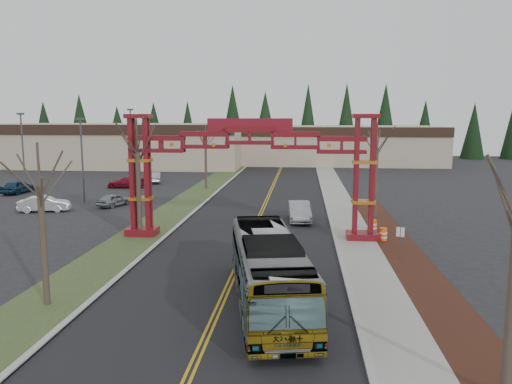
# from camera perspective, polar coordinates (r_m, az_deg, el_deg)

# --- Properties ---
(ground) EXTENTS (200.00, 200.00, 0.00)m
(ground) POSITION_cam_1_polar(r_m,az_deg,el_deg) (19.46, -6.58, -17.96)
(ground) COLOR black
(ground) RESTS_ON ground
(road) EXTENTS (12.00, 110.00, 0.02)m
(road) POSITION_cam_1_polar(r_m,az_deg,el_deg) (43.07, 0.29, -3.06)
(road) COLOR black
(road) RESTS_ON ground
(lane_line_left) EXTENTS (0.12, 100.00, 0.01)m
(lane_line_left) POSITION_cam_1_polar(r_m,az_deg,el_deg) (43.07, 0.13, -3.04)
(lane_line_left) COLOR #C29416
(lane_line_left) RESTS_ON road
(lane_line_right) EXTENTS (0.12, 100.00, 0.01)m
(lane_line_right) POSITION_cam_1_polar(r_m,az_deg,el_deg) (43.05, 0.45, -3.04)
(lane_line_right) COLOR #C29416
(lane_line_right) RESTS_ON road
(curb_right) EXTENTS (0.30, 110.00, 0.15)m
(curb_right) POSITION_cam_1_polar(r_m,az_deg,el_deg) (42.96, 8.50, -3.10)
(curb_right) COLOR #A5A5A0
(curb_right) RESTS_ON ground
(sidewalk_right) EXTENTS (2.60, 110.00, 0.14)m
(sidewalk_right) POSITION_cam_1_polar(r_m,az_deg,el_deg) (43.06, 10.43, -3.12)
(sidewalk_right) COLOR gray
(sidewalk_right) RESTS_ON ground
(landscape_strip) EXTENTS (2.60, 50.00, 0.12)m
(landscape_strip) POSITION_cam_1_polar(r_m,az_deg,el_deg) (29.09, 18.20, -9.11)
(landscape_strip) COLOR #321810
(landscape_strip) RESTS_ON ground
(grass_median) EXTENTS (4.00, 110.00, 0.08)m
(grass_median) POSITION_cam_1_polar(r_m,az_deg,el_deg) (44.47, -10.04, -2.78)
(grass_median) COLOR #334221
(grass_median) RESTS_ON ground
(curb_left) EXTENTS (0.30, 110.00, 0.15)m
(curb_left) POSITION_cam_1_polar(r_m,az_deg,el_deg) (44.01, -7.72, -2.80)
(curb_left) COLOR #A5A5A0
(curb_left) RESTS_ON ground
(gateway_arch) EXTENTS (18.20, 1.60, 8.90)m
(gateway_arch) POSITION_cam_1_polar(r_m,az_deg,el_deg) (35.32, -0.71, 4.18)
(gateway_arch) COLOR maroon
(gateway_arch) RESTS_ON ground
(retail_building_west) EXTENTS (46.00, 22.30, 7.50)m
(retail_building_west) POSITION_cam_1_polar(r_m,az_deg,el_deg) (95.28, -15.44, 5.28)
(retail_building_west) COLOR tan
(retail_building_west) RESTS_ON ground
(retail_building_east) EXTENTS (38.00, 20.30, 7.00)m
(retail_building_east) POSITION_cam_1_polar(r_m,az_deg,el_deg) (97.31, 9.10, 5.39)
(retail_building_east) COLOR tan
(retail_building_east) RESTS_ON ground
(conifer_treeline) EXTENTS (116.10, 5.60, 13.00)m
(conifer_treeline) POSITION_cam_1_polar(r_m,az_deg,el_deg) (109.10, 3.57, 7.37)
(conifer_treeline) COLOR black
(conifer_treeline) RESTS_ON ground
(transit_bus) EXTENTS (4.93, 12.28, 3.34)m
(transit_bus) POSITION_cam_1_polar(r_m,az_deg,el_deg) (23.26, 1.42, -8.97)
(transit_bus) COLOR #9FA2A6
(transit_bus) RESTS_ON ground
(silver_sedan) EXTENTS (2.14, 5.13, 1.65)m
(silver_sedan) POSITION_cam_1_polar(r_m,az_deg,el_deg) (42.12, 4.97, -2.23)
(silver_sedan) COLOR #A5A8AD
(silver_sedan) RESTS_ON ground
(parked_car_near_a) EXTENTS (2.74, 4.02, 1.27)m
(parked_car_near_a) POSITION_cam_1_polar(r_m,az_deg,el_deg) (50.93, -15.94, -0.87)
(parked_car_near_a) COLOR #93989A
(parked_car_near_a) RESTS_ON ground
(parked_car_near_b) EXTENTS (4.75, 2.68, 1.48)m
(parked_car_near_b) POSITION_cam_1_polar(r_m,az_deg,el_deg) (50.17, -23.04, -1.24)
(parked_car_near_b) COLOR white
(parked_car_near_b) RESTS_ON ground
(parked_car_mid_a) EXTENTS (4.74, 2.10, 1.35)m
(parked_car_mid_a) POSITION_cam_1_polar(r_m,az_deg,el_deg) (63.94, -14.59, 1.08)
(parked_car_mid_a) COLOR maroon
(parked_car_mid_a) RESTS_ON ground
(parked_car_mid_b) EXTENTS (2.20, 4.66, 1.54)m
(parked_car_mid_b) POSITION_cam_1_polar(r_m,az_deg,el_deg) (63.40, -25.56, 0.54)
(parked_car_mid_b) COLOR navy
(parked_car_mid_b) RESTS_ON ground
(parked_car_far_a) EXTENTS (2.49, 4.50, 1.41)m
(parked_car_far_a) POSITION_cam_1_polar(r_m,az_deg,el_deg) (68.00, -11.48, 1.64)
(parked_car_far_a) COLOR #ADAFB5
(parked_car_far_a) RESTS_ON ground
(bare_tree_median_near) EXTENTS (2.97, 2.97, 7.57)m
(bare_tree_median_near) POSITION_cam_1_polar(r_m,az_deg,el_deg) (24.36, -23.47, 0.53)
(bare_tree_median_near) COLOR #382D26
(bare_tree_median_near) RESTS_ON ground
(bare_tree_median_mid) EXTENTS (3.49, 3.49, 8.53)m
(bare_tree_median_mid) POSITION_cam_1_polar(r_m,az_deg,el_deg) (36.55, -13.40, 4.42)
(bare_tree_median_mid) COLOR #382D26
(bare_tree_median_mid) RESTS_ON ground
(bare_tree_median_far) EXTENTS (2.99, 2.99, 7.83)m
(bare_tree_median_far) POSITION_cam_1_polar(r_m,az_deg,el_deg) (60.78, -5.79, 5.80)
(bare_tree_median_far) COLOR #382D26
(bare_tree_median_far) RESTS_ON ground
(bare_tree_right_far) EXTENTS (3.31, 3.31, 8.15)m
(bare_tree_right_far) POSITION_cam_1_polar(r_m,az_deg,el_deg) (43.80, 13.63, 4.71)
(bare_tree_right_far) COLOR #382D26
(bare_tree_right_far) RESTS_ON ground
(light_pole_near) EXTENTS (0.75, 0.37, 8.63)m
(light_pole_near) POSITION_cam_1_polar(r_m,az_deg,el_deg) (53.54, -19.27, 4.12)
(light_pole_near) COLOR #3F3F44
(light_pole_near) RESTS_ON ground
(light_pole_mid) EXTENTS (0.80, 0.40, 9.22)m
(light_pole_mid) POSITION_cam_1_polar(r_m,az_deg,el_deg) (68.97, -25.13, 4.96)
(light_pole_mid) COLOR #3F3F44
(light_pole_mid) RESTS_ON ground
(light_pole_far) EXTENTS (0.87, 0.43, 10.02)m
(light_pole_far) POSITION_cam_1_polar(r_m,az_deg,el_deg) (82.84, -14.08, 6.29)
(light_pole_far) COLOR #3F3F44
(light_pole_far) RESTS_ON ground
(street_sign) EXTENTS (0.46, 0.21, 2.12)m
(street_sign) POSITION_cam_1_polar(r_m,az_deg,el_deg) (31.38, 16.16, -4.96)
(street_sign) COLOR #3F3F44
(street_sign) RESTS_ON ground
(barrel_south) EXTENTS (0.55, 0.55, 1.01)m
(barrel_south) POSITION_cam_1_polar(r_m,az_deg,el_deg) (36.16, 14.33, -4.77)
(barrel_south) COLOR #FC5F0E
(barrel_south) RESTS_ON ground
(barrel_mid) EXTENTS (0.53, 0.53, 0.99)m
(barrel_mid) POSITION_cam_1_polar(r_m,az_deg,el_deg) (38.97, 13.21, -3.80)
(barrel_mid) COLOR #FC5F0E
(barrel_mid) RESTS_ON ground
(barrel_north) EXTENTS (0.48, 0.48, 0.89)m
(barrel_north) POSITION_cam_1_polar(r_m,az_deg,el_deg) (39.23, 13.30, -3.80)
(barrel_north) COLOR #FC5F0E
(barrel_north) RESTS_ON ground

